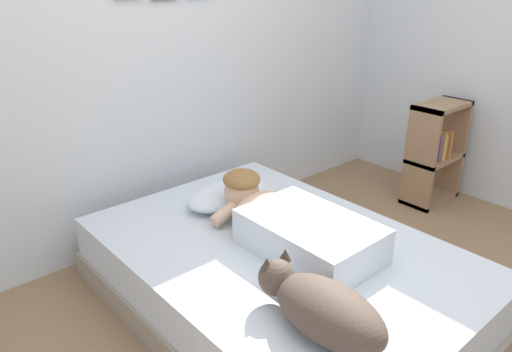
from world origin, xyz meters
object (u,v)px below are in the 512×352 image
pillow (228,195)px  bookshelf (434,152)px  bed (279,277)px  person_lying (289,223)px  coffee_cup (268,207)px  dog (322,307)px  cell_phone (333,254)px

pillow → bookshelf: (1.64, -0.35, -0.03)m
pillow → bed: bearing=-100.5°
person_lying → coffee_cup: bearing=66.5°
bed → coffee_cup: bearing=57.2°
bed → dog: 0.68m
bed → bookshelf: bookshelf is taller
cell_phone → bookshelf: 1.65m
dog → coffee_cup: bearing=59.4°
bed → coffee_cup: coffee_cup is taller
bookshelf → dog: bearing=-160.7°
pillow → person_lying: (-0.04, -0.53, 0.05)m
coffee_cup → bookshelf: bearing=-4.2°
dog → bed: bearing=60.6°
bed → cell_phone: bearing=-59.5°
cell_phone → dog: bearing=-144.4°
bed → cell_phone: (0.13, -0.23, 0.19)m
pillow → coffee_cup: bearing=-69.9°
bed → pillow: size_ratio=3.70×
bed → person_lying: person_lying is taller
bookshelf → cell_phone: bearing=-166.0°
bed → dog: size_ratio=3.35×
coffee_cup → cell_phone: coffee_cup is taller
coffee_cup → dog: bearing=-120.6°
dog → coffee_cup: size_ratio=4.60×
person_lying → bookshelf: (1.68, 0.18, -0.09)m
pillow → dog: (-0.40, -1.07, 0.05)m
pillow → dog: size_ratio=0.90×
dog → cell_phone: 0.54m
pillow → person_lying: bearing=-94.1°
pillow → bookshelf: bookshelf is taller
bed → cell_phone: 0.32m
coffee_cup → bed: bearing=-122.8°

